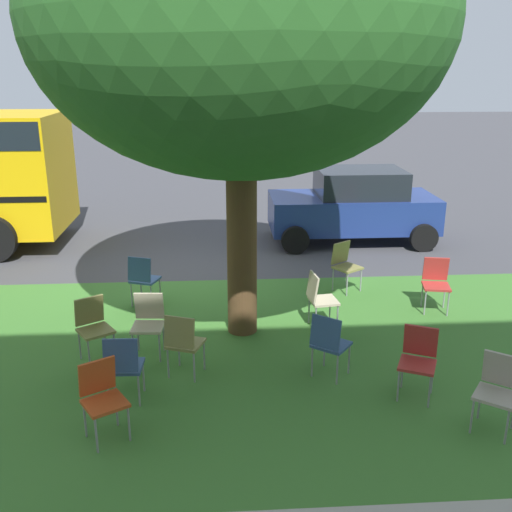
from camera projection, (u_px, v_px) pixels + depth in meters
name	position (u px, v px, depth m)	size (l,w,h in m)	color
ground	(188.00, 277.00, 11.12)	(80.00, 80.00, 0.00)	#424247
grass_verge	(177.00, 357.00, 8.08)	(48.00, 6.00, 0.01)	#3D752D
street_tree	(240.00, 21.00, 7.53)	(5.54, 5.54, 6.46)	brown
chair_0	(345.00, 263.00, 10.35)	(0.58, 0.58, 0.88)	olive
chair_1	(183.00, 340.00, 7.42)	(0.53, 0.54, 0.88)	olive
chair_2	(148.00, 320.00, 8.02)	(0.45, 0.45, 0.88)	beige
chair_3	(319.00, 296.00, 8.84)	(0.47, 0.47, 0.88)	beige
chair_4	(418.00, 356.00, 7.01)	(0.55, 0.56, 0.88)	#B7332D
chair_5	(329.00, 341.00, 7.40)	(0.58, 0.59, 0.88)	#335184
chair_6	(93.00, 324.00, 7.89)	(0.57, 0.58, 0.88)	olive
chair_7	(143.00, 277.00, 9.65)	(0.53, 0.54, 0.88)	#335184
chair_8	(498.00, 387.00, 6.35)	(0.58, 0.58, 0.88)	#ADA393
chair_9	(436.00, 280.00, 9.49)	(0.49, 0.49, 0.88)	#B7332D
chair_10	(123.00, 364.00, 6.84)	(0.44, 0.44, 0.88)	#335184
chair_11	(102.00, 394.00, 6.21)	(0.57, 0.57, 0.88)	#C64C1E
parked_car	(354.00, 205.00, 13.18)	(3.70, 1.92, 1.65)	navy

